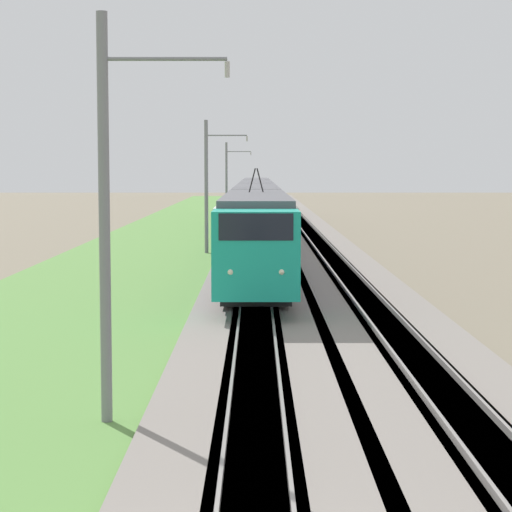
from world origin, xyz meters
TOP-DOWN VIEW (x-y plane):
  - ballast_main at (50.00, 0.00)m, footprint 240.00×4.40m
  - ballast_adjacent at (50.00, -4.05)m, footprint 240.00×4.40m
  - track_main at (50.00, 0.00)m, footprint 240.00×1.57m
  - track_adjacent at (50.00, -4.05)m, footprint 240.00×1.57m
  - grass_verge at (50.00, 6.09)m, footprint 240.00×10.79m
  - passenger_train at (62.92, 0.00)m, footprint 85.73×2.89m
  - catenary_mast_near at (8.64, 2.88)m, footprint 0.22×2.56m
  - catenary_mast_mid at (48.06, 2.88)m, footprint 0.22×2.56m
  - catenary_mast_far at (87.48, 2.88)m, footprint 0.22×2.56m

SIDE VIEW (x-z plane):
  - grass_verge at x=50.00m, z-range 0.00..0.12m
  - ballast_main at x=50.00m, z-range 0.00..0.30m
  - ballast_adjacent at x=50.00m, z-range 0.00..0.30m
  - track_main at x=50.00m, z-range -0.07..0.38m
  - track_adjacent at x=50.00m, z-range -0.07..0.38m
  - passenger_train at x=62.92m, z-range -0.16..4.97m
  - catenary_mast_far at x=87.48m, z-range 0.14..7.79m
  - catenary_mast_mid at x=48.06m, z-range 0.14..8.08m
  - catenary_mast_near at x=8.64m, z-range 0.14..8.25m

